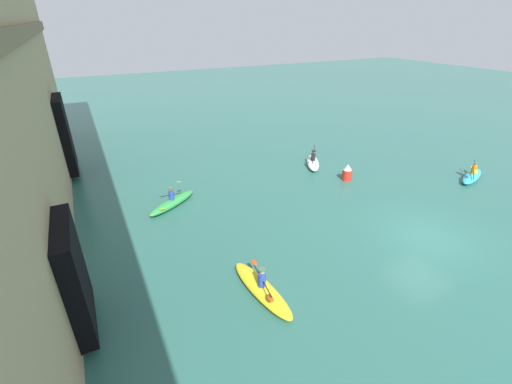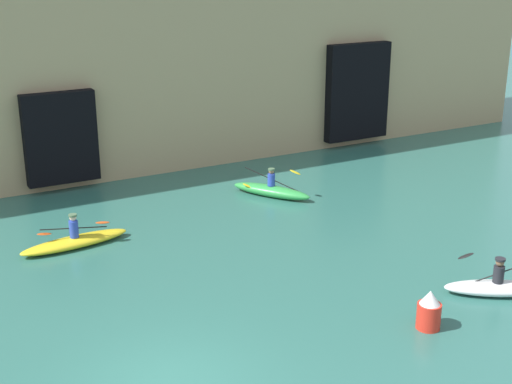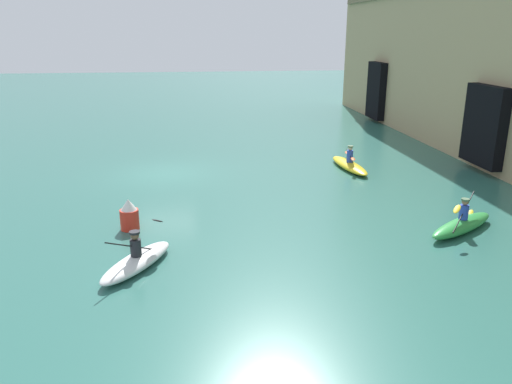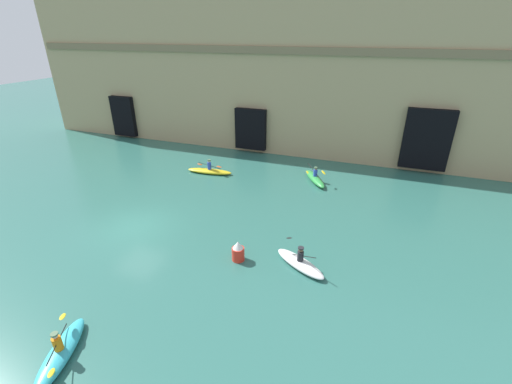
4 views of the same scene
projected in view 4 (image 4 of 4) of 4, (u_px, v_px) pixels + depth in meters
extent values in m
plane|color=#2D665B|center=(135.00, 227.00, 18.99)|extent=(120.00, 120.00, 0.00)
cube|color=tan|center=(273.00, 69.00, 29.84)|extent=(45.89, 5.56, 13.62)
cube|color=#79674A|center=(262.00, 50.00, 26.73)|extent=(44.97, 0.24, 0.56)
cube|color=black|center=(124.00, 116.00, 33.86)|extent=(2.48, 0.70, 3.85)
cube|color=black|center=(251.00, 129.00, 29.68)|extent=(2.75, 0.70, 3.51)
cube|color=black|center=(427.00, 139.00, 25.15)|extent=(3.30, 0.70, 4.48)
ellipsoid|color=white|center=(300.00, 263.00, 15.71)|extent=(2.84, 2.14, 0.36)
cylinder|color=#232328|center=(300.00, 256.00, 15.53)|extent=(0.29, 0.29, 0.47)
sphere|color=brown|center=(301.00, 250.00, 15.38)|extent=(0.22, 0.22, 0.22)
cylinder|color=#232328|center=(301.00, 248.00, 15.34)|extent=(0.28, 0.28, 0.06)
cylinder|color=black|center=(300.00, 256.00, 15.52)|extent=(1.61, 1.28, 1.03)
ellipsoid|color=black|center=(313.00, 274.00, 15.02)|extent=(0.44, 0.40, 0.24)
ellipsoid|color=black|center=(289.00, 238.00, 16.02)|extent=(0.44, 0.40, 0.24)
ellipsoid|color=yellow|center=(210.00, 171.00, 25.97)|extent=(3.54, 1.18, 0.33)
cylinder|color=#2D47B7|center=(209.00, 166.00, 25.78)|extent=(0.29, 0.29, 0.55)
sphere|color=beige|center=(209.00, 161.00, 25.62)|extent=(0.21, 0.21, 0.21)
cylinder|color=#4C6B4C|center=(209.00, 160.00, 25.59)|extent=(0.26, 0.26, 0.06)
cylinder|color=black|center=(209.00, 166.00, 25.77)|extent=(2.01, 0.35, 0.20)
ellipsoid|color=#D84C19|center=(200.00, 164.00, 26.20)|extent=(0.47, 0.25, 0.08)
ellipsoid|color=#D84C19|center=(219.00, 167.00, 25.35)|extent=(0.47, 0.25, 0.08)
ellipsoid|color=#33B2C6|center=(61.00, 353.00, 11.35)|extent=(1.74, 3.07, 0.38)
cylinder|color=orange|center=(57.00, 343.00, 11.16)|extent=(0.29, 0.29, 0.50)
sphere|color=beige|center=(55.00, 336.00, 11.02)|extent=(0.19, 0.19, 0.19)
cylinder|color=#4C6B4C|center=(54.00, 334.00, 10.99)|extent=(0.23, 0.23, 0.06)
cylinder|color=black|center=(57.00, 343.00, 11.15)|extent=(1.26, 1.77, 0.52)
ellipsoid|color=yellow|center=(51.00, 373.00, 10.42)|extent=(0.40, 0.46, 0.15)
ellipsoid|color=yellow|center=(63.00, 317.00, 11.89)|extent=(0.40, 0.46, 0.15)
ellipsoid|color=green|center=(315.00, 179.00, 24.55)|extent=(2.27, 3.08, 0.43)
cylinder|color=#2D47B7|center=(315.00, 173.00, 24.36)|extent=(0.28, 0.28, 0.46)
sphere|color=#9E704C|center=(316.00, 169.00, 24.21)|extent=(0.20, 0.20, 0.20)
cylinder|color=#4C6B4C|center=(316.00, 168.00, 24.18)|extent=(0.25, 0.25, 0.06)
cylinder|color=black|center=(315.00, 173.00, 24.35)|extent=(1.52, 1.45, 0.81)
ellipsoid|color=yellow|center=(308.00, 173.00, 25.23)|extent=(0.43, 0.43, 0.20)
ellipsoid|color=yellow|center=(323.00, 172.00, 23.46)|extent=(0.43, 0.43, 0.20)
cylinder|color=red|center=(238.00, 254.00, 16.13)|extent=(0.60, 0.60, 0.66)
cone|color=white|center=(238.00, 245.00, 15.91)|extent=(0.51, 0.51, 0.35)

